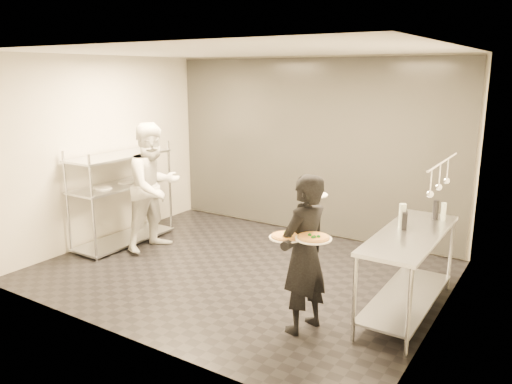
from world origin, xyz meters
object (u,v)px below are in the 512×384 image
Objects in this scene: chef at (154,187)px; pos_monitor at (404,219)px; bottle_green at (402,216)px; bottle_dark at (436,210)px; pizza_plate_far at (313,238)px; prep_counter at (409,259)px; salad_plate at (313,193)px; waiter at (304,254)px; pizza_plate_near at (286,236)px; bottle_clear at (443,211)px; pass_rack at (122,194)px.

pos_monitor is (3.61, 0.08, 0.08)m from chef.
bottle_green is (3.60, 0.02, 0.12)m from chef.
bottle_green is 1.21× the size of bottle_dark.
pizza_plate_far is 1.52× the size of bottle_dark.
prep_counter is 1.28m from salad_plate.
waiter is (-0.78, -0.91, 0.18)m from prep_counter.
pizza_plate_near is (2.85, -1.18, 0.10)m from chef.
bottle_dark reaches higher than bottle_clear.
salad_plate is at bearing -143.62° from prep_counter.
salad_plate is at bearing -128.57° from bottle_clear.
prep_counter is 0.46m from bottle_green.
bottle_green is (4.20, 0.10, 0.29)m from pass_rack.
salad_plate is (0.04, 0.49, 0.33)m from pizza_plate_near.
chef is at bearing 162.67° from pos_monitor.
pos_monitor is at bearing 58.82° from pizza_plate_near.
waiter is 1.27m from pos_monitor.
waiter reaches higher than pizza_plate_far.
pizza_plate_near is 1.46× the size of bottle_dark.
pos_monitor is at bearing 128.24° from prep_counter.
bottle_dark reaches higher than prep_counter.
pass_rack is 4.70× the size of pizza_plate_far.
bottle_dark is at bearing 68.36° from pizza_plate_far.
waiter is 0.63m from salad_plate.
pos_monitor is (0.72, 0.77, -0.35)m from salad_plate.
prep_counter is 0.79m from bottle_clear.
pos_monitor is at bearing -114.11° from bottle_dark.
bottle_clear is (0.18, 0.66, 0.39)m from prep_counter.
salad_plate is (2.89, -0.70, 0.43)m from chef.
bottle_clear is at bearing 66.36° from pizza_plate_far.
pass_rack is 3.91m from pizza_plate_far.
prep_counter is at bearing -84.24° from chef.
pass_rack reaches higher than prep_counter.
salad_plate is 1.31× the size of bottle_dark.
pass_rack reaches higher than pizza_plate_near.
bottle_dark reaches higher than pizza_plate_far.
bottle_dark is at bearing 8.20° from pass_rack.
pizza_plate_near reaches higher than prep_counter.
salad_plate reaches higher than pizza_plate_far.
pass_rack is 7.17× the size of bottle_dark.
bottle_clear reaches higher than pizza_plate_near.
prep_counter is 1.47m from pizza_plate_near.
bottle_clear is at bearing 74.92° from prep_counter.
bottle_dark is (-0.08, -0.02, 0.01)m from bottle_clear.
salad_plate is (3.49, -0.62, 0.60)m from pass_rack.
bottle_green is (0.71, 0.72, -0.31)m from salad_plate.
bottle_green is (0.65, 1.01, 0.25)m from waiter.
pizza_plate_near is at bearing -94.69° from salad_plate.
chef is at bearing 159.40° from pizza_plate_far.
bottle_dark is (0.22, 0.48, 0.02)m from pos_monitor.
pizza_plate_near is at bearing -128.56° from prep_counter.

